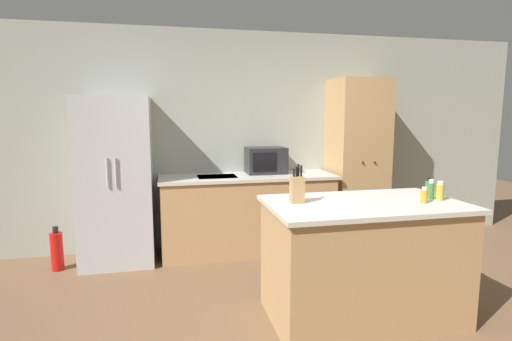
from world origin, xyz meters
TOP-DOWN VIEW (x-y plane):
  - ground_plane at (0.00, 0.00)m, footprint 14.00×14.00m
  - wall_back at (0.00, 2.33)m, footprint 7.20×0.06m
  - refrigerator at (-1.58, 1.97)m, footprint 0.76×0.69m
  - back_counter at (-0.13, 1.99)m, footprint 2.03×0.66m
  - pantry_cabinet at (1.25, 2.01)m, footprint 0.63×0.60m
  - kitchen_island at (0.45, 0.27)m, footprint 1.51×0.89m
  - microwave at (0.11, 2.11)m, footprint 0.47×0.34m
  - knife_block at (-0.08, 0.35)m, footprint 0.10×0.08m
  - spice_bottle_tall_dark at (1.05, 0.35)m, footprint 0.04×0.04m
  - spice_bottle_short_red at (0.87, 0.14)m, footprint 0.05×0.05m
  - spice_bottle_amber_oil at (1.06, 0.20)m, footprint 0.06×0.06m
  - spice_bottle_green_herb at (1.01, 0.25)m, footprint 0.05×0.05m
  - fire_extinguisher at (-2.19, 1.84)m, footprint 0.12×0.12m

SIDE VIEW (x-z plane):
  - ground_plane at x=0.00m, z-range 0.00..0.00m
  - fire_extinguisher at x=-2.19m, z-range -0.03..0.44m
  - back_counter at x=-0.13m, z-range 0.00..0.91m
  - kitchen_island at x=0.45m, z-range 0.00..0.94m
  - refrigerator at x=-1.58m, z-range 0.00..1.80m
  - spice_bottle_short_red at x=0.87m, z-range 0.94..1.06m
  - spice_bottle_amber_oil at x=1.06m, z-range 0.94..1.09m
  - spice_bottle_green_herb at x=1.01m, z-range 0.94..1.10m
  - spice_bottle_tall_dark at x=1.05m, z-range 0.94..1.10m
  - pantry_cabinet at x=1.25m, z-range 0.00..2.04m
  - knife_block at x=-0.08m, z-range 0.90..1.20m
  - microwave at x=0.11m, z-range 0.91..1.22m
  - wall_back at x=0.00m, z-range 0.00..2.60m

